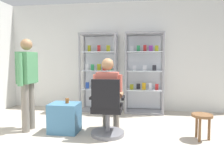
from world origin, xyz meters
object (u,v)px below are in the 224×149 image
object	(u,v)px
display_cabinet_left	(99,72)
tea_glass	(67,101)
storage_crate	(65,118)
standing_customer	(27,78)
seated_shopkeeper	(109,92)
office_chair	(107,113)
wooden_stool	(202,119)
display_cabinet_right	(144,72)

from	to	relation	value
display_cabinet_left	tea_glass	size ratio (longest dim) A/B	21.58
storage_crate	standing_customer	size ratio (longest dim) A/B	0.31
seated_shopkeeper	tea_glass	world-z (taller)	seated_shopkeeper
display_cabinet_left	office_chair	size ratio (longest dim) A/B	1.98
storage_crate	wooden_stool	bearing A→B (deg)	-0.65
display_cabinet_left	tea_glass	xyz separation A→B (m)	(-0.23, -1.62, -0.41)
display_cabinet_right	wooden_stool	size ratio (longest dim) A/B	4.63
standing_customer	storage_crate	bearing A→B (deg)	0.56
display_cabinet_right	standing_customer	world-z (taller)	display_cabinet_right
seated_shopkeeper	office_chair	bearing A→B (deg)	-89.06
office_chair	storage_crate	distance (m)	0.79
storage_crate	tea_glass	bearing A→B (deg)	11.86
seated_shopkeeper	standing_customer	world-z (taller)	standing_customer
seated_shopkeeper	storage_crate	size ratio (longest dim) A/B	2.54
display_cabinet_left	display_cabinet_right	xyz separation A→B (m)	(1.10, 0.00, 0.00)
display_cabinet_left	display_cabinet_right	size ratio (longest dim) A/B	1.00
standing_customer	wooden_stool	distance (m)	3.01
standing_customer	tea_glass	bearing A→B (deg)	1.26
storage_crate	standing_customer	world-z (taller)	standing_customer
tea_glass	office_chair	bearing A→B (deg)	-8.23
display_cabinet_right	office_chair	bearing A→B (deg)	-109.36
wooden_stool	display_cabinet_right	bearing A→B (deg)	118.44
display_cabinet_right	standing_customer	bearing A→B (deg)	-141.49
standing_customer	wooden_stool	size ratio (longest dim) A/B	3.97
display_cabinet_right	seated_shopkeeper	xyz separation A→B (m)	(-0.61, -1.56, -0.25)
seated_shopkeeper	wooden_stool	size ratio (longest dim) A/B	3.14
storage_crate	tea_glass	world-z (taller)	tea_glass
seated_shopkeeper	storage_crate	xyz separation A→B (m)	(-0.77, -0.07, -0.46)
display_cabinet_right	seated_shopkeeper	distance (m)	1.69
tea_glass	standing_customer	xyz separation A→B (m)	(-0.72, -0.02, 0.38)
display_cabinet_left	tea_glass	bearing A→B (deg)	-98.14
office_chair	tea_glass	world-z (taller)	office_chair
display_cabinet_right	office_chair	xyz separation A→B (m)	(-0.61, -1.72, -0.57)
wooden_stool	standing_customer	bearing A→B (deg)	179.63
seated_shopkeeper	storage_crate	world-z (taller)	seated_shopkeeper
display_cabinet_right	wooden_stool	world-z (taller)	display_cabinet_right
office_chair	tea_glass	distance (m)	0.75
display_cabinet_right	office_chair	size ratio (longest dim) A/B	1.98
display_cabinet_right	storage_crate	world-z (taller)	display_cabinet_right
seated_shopkeeper	standing_customer	size ratio (longest dim) A/B	0.79
seated_shopkeeper	tea_glass	distance (m)	0.74
office_chair	storage_crate	xyz separation A→B (m)	(-0.77, 0.10, -0.14)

